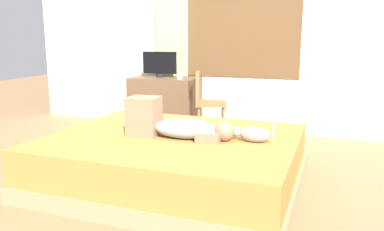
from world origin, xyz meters
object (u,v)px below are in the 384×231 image
(bed, at_px, (174,160))
(person_lying, at_px, (175,124))
(tv_monitor, at_px, (160,64))
(cup, at_px, (180,76))
(cat, at_px, (252,134))
(chair_by_desk, at_px, (206,100))
(desk, at_px, (165,104))

(bed, distance_m, person_lying, 0.34)
(tv_monitor, height_order, cup, tv_monitor)
(person_lying, height_order, cat, person_lying)
(person_lying, relative_size, tv_monitor, 1.96)
(person_lying, xyz_separation_m, cup, (-0.67, 1.75, 0.23))
(cat, bearing_deg, bed, -176.80)
(bed, distance_m, chair_by_desk, 1.61)
(chair_by_desk, bearing_deg, bed, -81.85)
(desk, distance_m, cup, 0.50)
(person_lying, bearing_deg, desk, 116.57)
(desk, relative_size, cup, 10.68)
(person_lying, distance_m, desk, 2.09)
(person_lying, relative_size, cup, 11.17)
(cup, bearing_deg, person_lying, -69.14)
(bed, xyz_separation_m, desk, (-0.90, 1.82, 0.15))
(person_lying, bearing_deg, chair_by_desk, 98.99)
(cup, bearing_deg, cat, -51.51)
(cat, relative_size, cup, 4.25)
(bed, relative_size, cup, 25.81)
(cat, height_order, chair_by_desk, chair_by_desk)
(person_lying, relative_size, desk, 1.05)
(person_lying, distance_m, cat, 0.67)
(bed, bearing_deg, person_lying, -54.93)
(person_lying, height_order, tv_monitor, tv_monitor)
(person_lying, bearing_deg, cup, 110.86)
(tv_monitor, xyz_separation_m, chair_by_desk, (0.75, -0.26, -0.41))
(bed, bearing_deg, cup, 110.45)
(person_lying, relative_size, chair_by_desk, 1.10)
(chair_by_desk, bearing_deg, desk, 159.26)
(cat, height_order, desk, desk)
(desk, height_order, tv_monitor, tv_monitor)
(desk, xyz_separation_m, tv_monitor, (-0.08, -0.00, 0.55))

